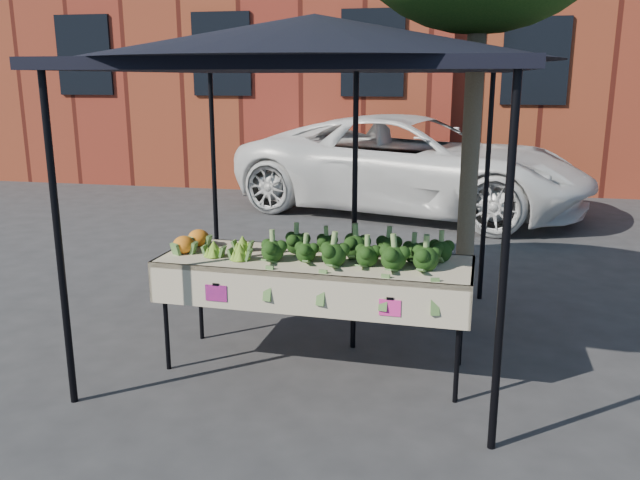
{
  "coord_description": "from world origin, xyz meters",
  "views": [
    {
      "loc": [
        1.17,
        -4.67,
        2.26
      ],
      "look_at": [
        0.13,
        0.23,
        1.0
      ],
      "focal_mm": 36.53,
      "sensor_mm": 36.0,
      "label": 1
    }
  ],
  "objects_px": {
    "street_tree": "(475,73)",
    "vehicle": "(417,33)",
    "table": "(315,314)",
    "canopy": "(315,187)"
  },
  "relations": [
    {
      "from": "canopy",
      "to": "vehicle",
      "type": "xyz_separation_m",
      "value": [
        0.4,
        5.88,
        1.58
      ]
    },
    {
      "from": "street_tree",
      "to": "vehicle",
      "type": "bearing_deg",
      "value": 99.28
    },
    {
      "from": "table",
      "to": "canopy",
      "type": "distance_m",
      "value": 1.07
    },
    {
      "from": "table",
      "to": "street_tree",
      "type": "relative_size",
      "value": 0.53
    },
    {
      "from": "vehicle",
      "to": "street_tree",
      "type": "height_order",
      "value": "vehicle"
    },
    {
      "from": "canopy",
      "to": "vehicle",
      "type": "distance_m",
      "value": 6.1
    },
    {
      "from": "vehicle",
      "to": "street_tree",
      "type": "distance_m",
      "value": 5.37
    },
    {
      "from": "canopy",
      "to": "street_tree",
      "type": "bearing_deg",
      "value": 26.19
    },
    {
      "from": "table",
      "to": "street_tree",
      "type": "xyz_separation_m",
      "value": [
        1.15,
        1.15,
        1.84
      ]
    },
    {
      "from": "vehicle",
      "to": "street_tree",
      "type": "bearing_deg",
      "value": -155.87
    }
  ]
}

